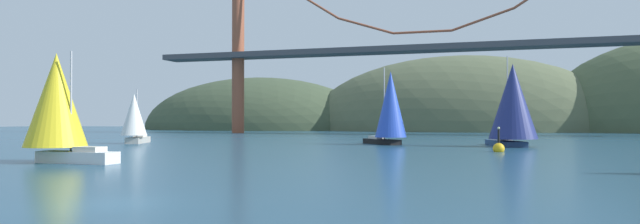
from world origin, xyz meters
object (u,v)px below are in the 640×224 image
(sailboat_yellow_sail, at_px, (58,103))
(channel_buoy, at_px, (499,148))
(sailboat_white_mainsail, at_px, (135,118))
(sailboat_blue_spinnaker, at_px, (390,106))
(sailboat_navy_sail, at_px, (512,103))

(sailboat_yellow_sail, bearing_deg, channel_buoy, 36.72)
(sailboat_white_mainsail, bearing_deg, channel_buoy, -5.67)
(sailboat_blue_spinnaker, distance_m, sailboat_yellow_sail, 38.50)
(sailboat_blue_spinnaker, height_order, sailboat_white_mainsail, sailboat_blue_spinnaker)
(sailboat_navy_sail, distance_m, sailboat_blue_spinnaker, 14.09)
(sailboat_navy_sail, distance_m, channel_buoy, 11.37)
(sailboat_navy_sail, distance_m, sailboat_white_mainsail, 46.25)
(sailboat_navy_sail, bearing_deg, channel_buoy, -99.14)
(sailboat_white_mainsail, bearing_deg, sailboat_blue_spinnaker, 11.92)
(sailboat_white_mainsail, xyz_separation_m, channel_buoy, (44.19, -4.39, -2.95))
(sailboat_navy_sail, xyz_separation_m, sailboat_blue_spinnaker, (-14.07, 0.80, -0.22))
(sailboat_blue_spinnaker, distance_m, channel_buoy, 17.20)
(sailboat_navy_sail, bearing_deg, sailboat_blue_spinnaker, 176.76)
(sailboat_blue_spinnaker, distance_m, sailboat_white_mainsail, 32.51)
(sailboat_yellow_sail, height_order, sailboat_white_mainsail, sailboat_yellow_sail)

